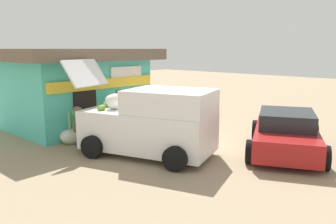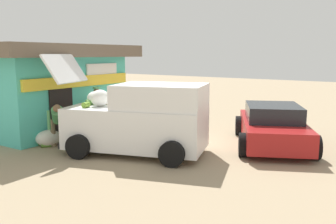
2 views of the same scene
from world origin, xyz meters
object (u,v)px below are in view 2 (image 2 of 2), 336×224
(storefront_bar, at_px, (45,85))
(customer_bending, at_px, (58,120))
(paint_bucket, at_px, (159,122))
(unloaded_banana_pile, at_px, (48,138))
(delivery_van, at_px, (141,119))
(vendor_standing, at_px, (97,109))
(parked_sedan, at_px, (272,126))

(storefront_bar, distance_m, customer_bending, 3.10)
(customer_bending, xyz_separation_m, paint_bucket, (4.28, -0.55, -0.67))
(customer_bending, distance_m, unloaded_banana_pile, 0.76)
(customer_bending, bearing_deg, paint_bucket, -7.32)
(paint_bucket, bearing_deg, delivery_van, -151.40)
(vendor_standing, xyz_separation_m, unloaded_banana_pile, (-1.71, 0.36, -0.74))
(parked_sedan, relative_size, vendor_standing, 2.56)
(unloaded_banana_pile, bearing_deg, parked_sedan, -54.53)
(customer_bending, bearing_deg, delivery_van, -68.51)
(storefront_bar, distance_m, unloaded_banana_pile, 2.99)
(parked_sedan, bearing_deg, paint_bucket, 85.32)
(storefront_bar, xyz_separation_m, vendor_standing, (0.17, -2.50, -0.66))
(storefront_bar, bearing_deg, unloaded_banana_pile, -125.90)
(storefront_bar, height_order, paint_bucket, storefront_bar)
(parked_sedan, height_order, paint_bucket, parked_sedan)
(vendor_standing, distance_m, unloaded_banana_pile, 1.90)
(storefront_bar, xyz_separation_m, delivery_van, (-0.57, -4.97, -0.66))
(delivery_van, height_order, parked_sedan, delivery_van)
(delivery_van, bearing_deg, storefront_bar, 83.48)
(vendor_standing, bearing_deg, paint_bucket, -13.78)
(unloaded_banana_pile, height_order, paint_bucket, unloaded_banana_pile)
(parked_sedan, distance_m, paint_bucket, 4.58)
(unloaded_banana_pile, bearing_deg, paint_bucket, -13.09)
(unloaded_banana_pile, bearing_deg, vendor_standing, -12.01)
(paint_bucket, bearing_deg, storefront_bar, 131.48)
(unloaded_banana_pile, xyz_separation_m, paint_bucket, (4.33, -1.01, -0.07))
(vendor_standing, height_order, unloaded_banana_pile, vendor_standing)
(parked_sedan, distance_m, vendor_standing, 5.66)
(vendor_standing, xyz_separation_m, paint_bucket, (2.61, -0.64, -0.81))
(vendor_standing, bearing_deg, parked_sedan, -66.62)
(delivery_van, xyz_separation_m, unloaded_banana_pile, (-0.98, 2.83, -0.74))
(parked_sedan, bearing_deg, storefront_bar, 107.39)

